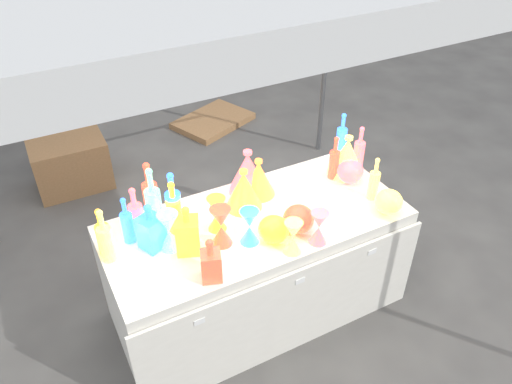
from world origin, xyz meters
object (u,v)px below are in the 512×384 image
cardboard_box_closed (71,164)px  decanter_0 (187,229)px  bottle_0 (103,232)px  lampshade_0 (259,177)px  display_table (257,266)px  hourglass_0 (221,226)px  globe_0 (274,231)px

cardboard_box_closed → decanter_0: bearing=-79.8°
decanter_0 → bottle_0: bearing=177.0°
cardboard_box_closed → lampshade_0: (0.92, -1.78, 0.65)m
bottle_0 → decanter_0: (0.40, -0.19, -0.00)m
display_table → decanter_0: 0.69m
cardboard_box_closed → bottle_0: (-0.06, -1.88, 0.67)m
display_table → decanter_0: size_ratio=6.21×
decanter_0 → hourglass_0: (0.18, -0.03, -0.03)m
cardboard_box_closed → decanter_0: 2.20m
decanter_0 → lampshade_0: (0.58, 0.28, -0.02)m
display_table → cardboard_box_closed: bearing=111.4°
display_table → globe_0: size_ratio=10.55×
cardboard_box_closed → decanter_0: size_ratio=2.10×
decanter_0 → globe_0: bearing=3.8°
display_table → bottle_0: (-0.85, 0.14, 0.53)m
decanter_0 → hourglass_0: bearing=11.8°
cardboard_box_closed → globe_0: 2.42m
cardboard_box_closed → decanter_0: decanter_0 is taller
globe_0 → lampshade_0: bearing=72.6°
decanter_0 → cardboard_box_closed: bearing=121.4°
display_table → lampshade_0: 0.57m
hourglass_0 → globe_0: (0.26, -0.11, -0.05)m
bottle_0 → hourglass_0: bottle_0 is taller
decanter_0 → globe_0: (0.45, -0.15, -0.08)m
cardboard_box_closed → hourglass_0: 2.26m
bottle_0 → globe_0: (0.85, -0.34, -0.08)m
bottle_0 → cardboard_box_closed: bearing=88.1°
cardboard_box_closed → globe_0: globe_0 is taller
display_table → bottle_0: 1.01m
display_table → decanter_0: decanter_0 is taller
decanter_0 → lampshade_0: decanter_0 is taller
globe_0 → hourglass_0: bearing=156.6°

